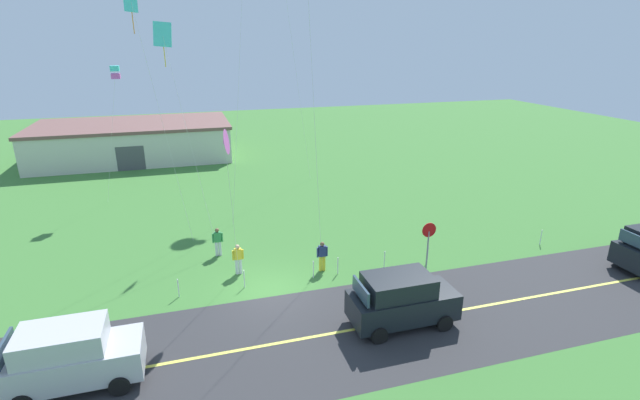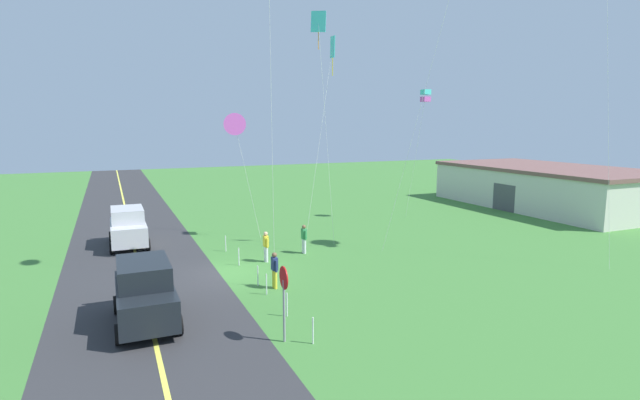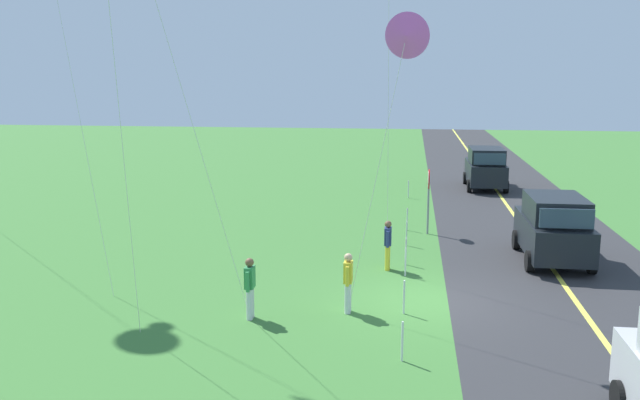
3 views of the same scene
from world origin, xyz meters
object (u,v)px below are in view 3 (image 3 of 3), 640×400
object	(u,v)px
stop_sign	(429,189)
kite_yellow_high	(406,37)
person_adult_companion	(388,243)
person_child_watcher	(348,281)
person_adult_near	(250,286)
car_suv_foreground	(553,228)
car_parked_east_far	(486,168)

from	to	relation	value
stop_sign	kite_yellow_high	bearing A→B (deg)	174.75
stop_sign	person_adult_companion	bearing A→B (deg)	165.18
person_adult_companion	person_child_watcher	size ratio (longest dim) A/B	1.00
stop_sign	person_child_watcher	distance (m)	9.63
person_adult_near	kite_yellow_high	xyz separation A→B (m)	(0.42, -3.80, 6.18)
car_suv_foreground	kite_yellow_high	world-z (taller)	kite_yellow_high
person_adult_companion	car_parked_east_far	bearing A→B (deg)	75.35
person_adult_near	kite_yellow_high	distance (m)	7.27
stop_sign	kite_yellow_high	size ratio (longest dim) A/B	0.34
person_child_watcher	person_adult_near	bearing A→B (deg)	-137.58
stop_sign	kite_yellow_high	xyz separation A→B (m)	(-9.69, 0.89, 5.24)
car_parked_east_far	person_adult_near	bearing A→B (deg)	159.42
person_child_watcher	person_adult_companion	bearing A→B (deg)	102.21
person_child_watcher	kite_yellow_high	size ratio (longest dim) A/B	0.21
car_suv_foreground	person_adult_near	xyz separation A→B (m)	(-6.66, 8.74, -0.29)
car_suv_foreground	stop_sign	world-z (taller)	stop_sign
person_adult_companion	car_suv_foreground	bearing A→B (deg)	19.08
car_suv_foreground	person_adult_companion	distance (m)	5.70
stop_sign	person_adult_near	world-z (taller)	stop_sign
person_adult_near	kite_yellow_high	world-z (taller)	kite_yellow_high
car_parked_east_far	person_child_watcher	xyz separation A→B (m)	(-20.61, 5.60, -0.29)
car_suv_foreground	person_child_watcher	size ratio (longest dim) A/B	2.75
stop_sign	person_adult_companion	size ratio (longest dim) A/B	1.60
car_parked_east_far	kite_yellow_high	distance (m)	22.20
person_adult_near	person_adult_companion	distance (m)	5.94
car_parked_east_far	kite_yellow_high	bearing A→B (deg)	168.59
car_parked_east_far	stop_sign	bearing A→B (deg)	163.50
person_adult_companion	person_child_watcher	xyz separation A→B (m)	(-4.13, 0.89, 0.00)
kite_yellow_high	stop_sign	bearing A→B (deg)	-5.25
person_child_watcher	kite_yellow_high	xyz separation A→B (m)	(-0.38, -1.37, 6.18)
car_suv_foreground	car_parked_east_far	size ratio (longest dim) A/B	1.00
car_suv_foreground	person_child_watcher	xyz separation A→B (m)	(-5.87, 6.30, -0.29)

